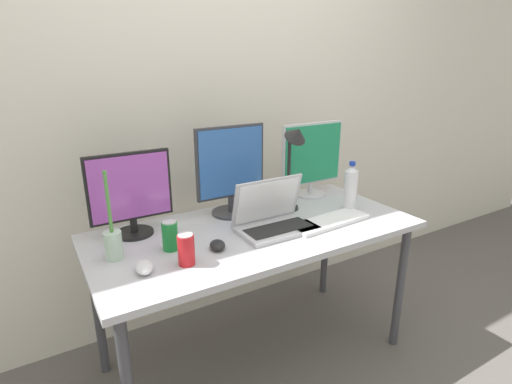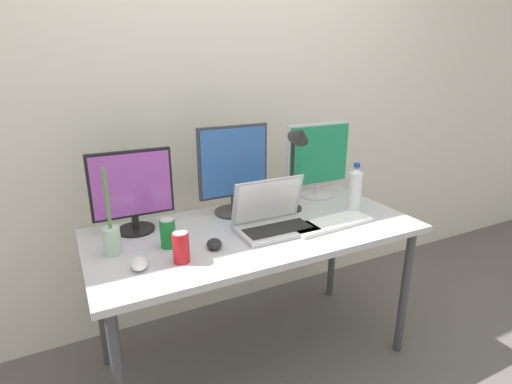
# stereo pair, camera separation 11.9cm
# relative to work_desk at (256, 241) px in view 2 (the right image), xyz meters

# --- Properties ---
(ground_plane) EXTENTS (16.00, 16.00, 0.00)m
(ground_plane) POSITION_rel_work_desk_xyz_m (0.00, 0.00, -0.67)
(ground_plane) COLOR #5B5651
(wall_back) EXTENTS (7.00, 0.08, 2.60)m
(wall_back) POSITION_rel_work_desk_xyz_m (0.00, 0.59, 0.63)
(wall_back) COLOR silver
(wall_back) RESTS_ON ground
(work_desk) EXTENTS (1.54, 0.72, 0.74)m
(work_desk) POSITION_rel_work_desk_xyz_m (0.00, 0.00, 0.00)
(work_desk) COLOR #424247
(work_desk) RESTS_ON ground
(monitor_left) EXTENTS (0.37, 0.17, 0.38)m
(monitor_left) POSITION_rel_work_desk_xyz_m (-0.51, 0.22, 0.27)
(monitor_left) COLOR black
(monitor_left) RESTS_ON work_desk
(monitor_center) EXTENTS (0.37, 0.20, 0.46)m
(monitor_center) POSITION_rel_work_desk_xyz_m (-0.01, 0.23, 0.30)
(monitor_center) COLOR #38383D
(monitor_center) RESTS_ON work_desk
(monitor_right) EXTENTS (0.41, 0.18, 0.42)m
(monitor_right) POSITION_rel_work_desk_xyz_m (0.52, 0.25, 0.29)
(monitor_right) COLOR silver
(monitor_right) RESTS_ON work_desk
(laptop_silver) EXTENTS (0.36, 0.23, 0.24)m
(laptop_silver) POSITION_rel_work_desk_xyz_m (0.07, -0.05, 0.12)
(laptop_silver) COLOR #B7B7BC
(laptop_silver) RESTS_ON work_desk
(keyboard_main) EXTENTS (0.43, 0.17, 0.02)m
(keyboard_main) POSITION_rel_work_desk_xyz_m (0.34, -0.13, 0.08)
(keyboard_main) COLOR white
(keyboard_main) RESTS_ON work_desk
(mouse_by_keyboard) EXTENTS (0.09, 0.11, 0.03)m
(mouse_by_keyboard) POSITION_rel_work_desk_xyz_m (-0.25, -0.10, 0.08)
(mouse_by_keyboard) COLOR black
(mouse_by_keyboard) RESTS_ON work_desk
(mouse_by_laptop) EXTENTS (0.09, 0.12, 0.04)m
(mouse_by_laptop) POSITION_rel_work_desk_xyz_m (-0.57, -0.14, 0.09)
(mouse_by_laptop) COLOR silver
(mouse_by_laptop) RESTS_ON work_desk
(water_bottle) EXTENTS (0.07, 0.07, 0.26)m
(water_bottle) POSITION_rel_work_desk_xyz_m (0.54, -0.05, 0.19)
(water_bottle) COLOR silver
(water_bottle) RESTS_ON work_desk
(soda_can_near_keyboard) EXTENTS (0.07, 0.07, 0.13)m
(soda_can_near_keyboard) POSITION_rel_work_desk_xyz_m (-0.41, -0.16, 0.13)
(soda_can_near_keyboard) COLOR red
(soda_can_near_keyboard) RESTS_ON work_desk
(soda_can_by_laptop) EXTENTS (0.07, 0.07, 0.13)m
(soda_can_by_laptop) POSITION_rel_work_desk_xyz_m (-0.42, -0.01, 0.13)
(soda_can_by_laptop) COLOR #197F33
(soda_can_by_laptop) RESTS_ON work_desk
(bamboo_vase) EXTENTS (0.07, 0.07, 0.37)m
(bamboo_vase) POSITION_rel_work_desk_xyz_m (-0.64, 0.03, 0.14)
(bamboo_vase) COLOR #B2D1B7
(bamboo_vase) RESTS_ON work_desk
(desk_lamp) EXTENTS (0.11, 0.18, 0.47)m
(desk_lamp) POSITION_rel_work_desk_xyz_m (0.28, 0.09, 0.39)
(desk_lamp) COLOR black
(desk_lamp) RESTS_ON work_desk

